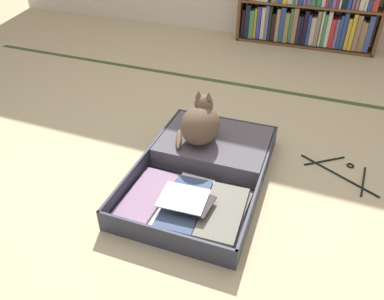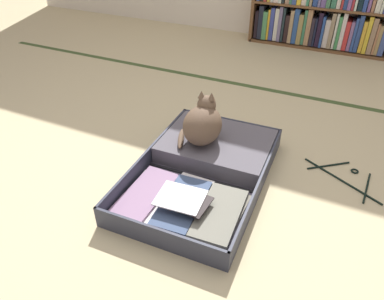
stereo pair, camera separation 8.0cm
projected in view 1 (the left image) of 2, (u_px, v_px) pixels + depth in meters
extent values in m
plane|color=#C9B78B|center=(183.00, 171.00, 1.94)|extent=(10.00, 10.00, 0.00)
cube|color=#3C5028|center=(241.00, 85.00, 2.81)|extent=(4.80, 0.05, 0.00)
cube|color=brown|center=(384.00, 11.00, 3.14)|extent=(0.03, 0.22, 0.76)
cube|color=brown|center=(302.00, 44.00, 3.55)|extent=(1.27, 0.22, 0.02)
cube|color=brown|center=(309.00, 5.00, 3.34)|extent=(1.24, 0.22, 0.02)
cube|color=black|center=(245.00, 22.00, 3.64)|extent=(0.03, 0.19, 0.26)
cube|color=#1D212E|center=(249.00, 20.00, 3.61)|extent=(0.04, 0.19, 0.31)
cube|color=#498A53|center=(254.00, 23.00, 3.61)|extent=(0.04, 0.19, 0.26)
cube|color=gold|center=(257.00, 22.00, 3.60)|extent=(0.02, 0.19, 0.28)
cube|color=#374496|center=(260.00, 21.00, 3.58)|extent=(0.04, 0.19, 0.30)
cube|color=silver|center=(265.00, 21.00, 3.58)|extent=(0.04, 0.19, 0.30)
cube|color=slate|center=(268.00, 21.00, 3.55)|extent=(0.03, 0.19, 0.32)
cube|color=#1B2A2F|center=(272.00, 22.00, 3.54)|extent=(0.02, 0.19, 0.32)
cube|color=black|center=(275.00, 25.00, 3.56)|extent=(0.04, 0.19, 0.25)
cube|color=#A0845D|center=(279.00, 23.00, 3.52)|extent=(0.03, 0.19, 0.30)
cube|color=#294C8F|center=(284.00, 23.00, 3.51)|extent=(0.04, 0.19, 0.32)
cube|color=#96814A|center=(288.00, 26.00, 3.50)|extent=(0.04, 0.19, 0.27)
cube|color=#3E8963|center=(292.00, 24.00, 3.49)|extent=(0.03, 0.19, 0.32)
cube|color=#A07753|center=(296.00, 24.00, 3.47)|extent=(0.04, 0.19, 0.33)
cube|color=#29222B|center=(299.00, 28.00, 3.48)|extent=(0.03, 0.19, 0.25)
cube|color=black|center=(302.00, 28.00, 3.47)|extent=(0.02, 0.19, 0.26)
cube|color=black|center=(306.00, 26.00, 3.45)|extent=(0.04, 0.19, 0.31)
cube|color=#284A93|center=(309.00, 28.00, 3.44)|extent=(0.02, 0.19, 0.28)
cube|color=silver|center=(313.00, 29.00, 3.45)|extent=(0.04, 0.19, 0.25)
cube|color=gray|center=(318.00, 27.00, 3.40)|extent=(0.03, 0.19, 0.32)
cube|color=silver|center=(322.00, 27.00, 3.40)|extent=(0.02, 0.19, 0.32)
cube|color=#3C894D|center=(325.00, 29.00, 3.40)|extent=(0.03, 0.19, 0.29)
cube|color=silver|center=(329.00, 27.00, 3.38)|extent=(0.03, 0.19, 0.32)
cube|color=red|center=(332.00, 31.00, 3.39)|extent=(0.04, 0.19, 0.26)
cube|color=slate|center=(337.00, 32.00, 3.38)|extent=(0.03, 0.19, 0.26)
cube|color=#2E4B8D|center=(340.00, 30.00, 3.35)|extent=(0.02, 0.19, 0.30)
cube|color=navy|center=(344.00, 29.00, 3.34)|extent=(0.04, 0.19, 0.33)
cube|color=gold|center=(348.00, 32.00, 3.34)|extent=(0.03, 0.19, 0.28)
cube|color=gold|center=(353.00, 30.00, 3.31)|extent=(0.03, 0.19, 0.32)
cube|color=#95775B|center=(358.00, 31.00, 3.30)|extent=(0.04, 0.19, 0.31)
cube|color=#A46E4B|center=(361.00, 34.00, 3.31)|extent=(0.02, 0.19, 0.27)
cube|color=#9E8152|center=(364.00, 35.00, 3.30)|extent=(0.03, 0.19, 0.26)
cube|color=#3E5290|center=(369.00, 32.00, 3.27)|extent=(0.04, 0.19, 0.32)
cube|color=#303443|center=(184.00, 210.00, 1.69)|extent=(0.63, 0.50, 0.01)
cube|color=#303443|center=(164.00, 239.00, 1.48)|extent=(0.62, 0.03, 0.11)
cube|color=#303443|center=(126.00, 187.00, 1.74)|extent=(0.03, 0.48, 0.11)
cube|color=#303443|center=(249.00, 219.00, 1.57)|extent=(0.03, 0.48, 0.11)
cube|color=#514959|center=(184.00, 209.00, 1.68)|extent=(0.61, 0.47, 0.01)
cube|color=#303443|center=(214.00, 154.00, 2.05)|extent=(0.63, 0.50, 0.01)
cube|color=#303443|center=(226.00, 126.00, 2.20)|extent=(0.62, 0.03, 0.11)
cube|color=#303443|center=(165.00, 137.00, 2.11)|extent=(0.03, 0.48, 0.11)
cube|color=#303443|center=(268.00, 158.00, 1.94)|extent=(0.03, 0.48, 0.11)
cube|color=#514959|center=(214.00, 153.00, 2.05)|extent=(0.61, 0.47, 0.01)
cylinder|color=black|center=(201.00, 178.00, 1.86)|extent=(0.60, 0.04, 0.02)
cube|color=silver|center=(146.00, 198.00, 1.73)|extent=(0.20, 0.37, 0.01)
cube|color=gray|center=(146.00, 195.00, 1.72)|extent=(0.18, 0.38, 0.01)
cube|color=slate|center=(185.00, 207.00, 1.67)|extent=(0.19, 0.42, 0.02)
cube|color=silver|center=(184.00, 203.00, 1.67)|extent=(0.18, 0.39, 0.01)
cube|color=#3E5175|center=(185.00, 203.00, 1.65)|extent=(0.20, 0.37, 0.01)
cube|color=slate|center=(224.00, 218.00, 1.62)|extent=(0.20, 0.40, 0.02)
cube|color=gray|center=(223.00, 216.00, 1.61)|extent=(0.18, 0.38, 0.01)
cube|color=slate|center=(223.00, 212.00, 1.60)|extent=(0.20, 0.37, 0.02)
cube|color=white|center=(183.00, 198.00, 1.61)|extent=(0.22, 0.19, 0.01)
cube|color=black|center=(190.00, 201.00, 1.61)|extent=(0.21, 0.16, 0.01)
cube|color=#58545D|center=(215.00, 146.00, 2.02)|extent=(0.60, 0.46, 0.10)
torus|color=white|center=(210.00, 135.00, 2.03)|extent=(0.14, 0.14, 0.01)
cylinder|color=black|center=(199.00, 122.00, 2.24)|extent=(0.02, 0.02, 0.10)
cylinder|color=black|center=(253.00, 132.00, 2.15)|extent=(0.02, 0.02, 0.10)
cube|color=red|center=(160.00, 232.00, 1.47)|extent=(0.04, 0.00, 0.03)
cube|color=white|center=(162.00, 239.00, 1.49)|extent=(0.03, 0.00, 0.02)
cube|color=yellow|center=(175.00, 235.00, 1.45)|extent=(0.03, 0.00, 0.02)
ellipsoid|color=brown|center=(200.00, 125.00, 1.91)|extent=(0.21, 0.26, 0.20)
ellipsoid|color=brown|center=(204.00, 126.00, 1.99)|extent=(0.15, 0.09, 0.11)
sphere|color=brown|center=(204.00, 104.00, 1.90)|extent=(0.10, 0.10, 0.10)
cone|color=brown|center=(209.00, 96.00, 1.85)|extent=(0.04, 0.04, 0.04)
cone|color=brown|center=(199.00, 94.00, 1.87)|extent=(0.04, 0.04, 0.04)
sphere|color=#D0D334|center=(209.00, 100.00, 1.92)|extent=(0.02, 0.02, 0.02)
sphere|color=#D0D334|center=(203.00, 99.00, 1.93)|extent=(0.02, 0.02, 0.02)
ellipsoid|color=brown|center=(179.00, 139.00, 1.95)|extent=(0.10, 0.19, 0.03)
cylinder|color=black|center=(338.00, 175.00, 1.90)|extent=(0.41, 0.23, 0.01)
cylinder|color=black|center=(324.00, 161.00, 2.00)|extent=(0.21, 0.16, 0.01)
cylinder|color=black|center=(363.00, 181.00, 1.86)|extent=(0.03, 0.25, 0.01)
torus|color=black|center=(350.00, 166.00, 1.97)|extent=(0.06, 0.06, 0.01)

